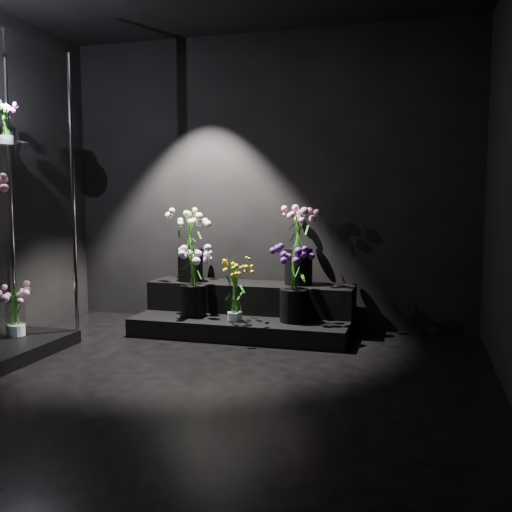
% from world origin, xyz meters
% --- Properties ---
extents(floor, '(4.00, 4.00, 0.00)m').
position_xyz_m(floor, '(0.00, 0.00, 0.00)').
color(floor, black).
rests_on(floor, ground).
extents(wall_back, '(4.00, 0.00, 4.00)m').
position_xyz_m(wall_back, '(0.00, 2.00, 1.40)').
color(wall_back, black).
rests_on(wall_back, floor).
extents(display_riser, '(1.95, 0.86, 0.43)m').
position_xyz_m(display_riser, '(-0.07, 1.61, 0.18)').
color(display_riser, black).
rests_on(display_riser, floor).
extents(bouquet_orange_bells, '(0.31, 0.31, 0.55)m').
position_xyz_m(bouquet_orange_bells, '(-0.09, 1.29, 0.44)').
color(bouquet_orange_bells, white).
rests_on(bouquet_orange_bells, display_riser).
extents(bouquet_lilac, '(0.48, 0.48, 0.65)m').
position_xyz_m(bouquet_lilac, '(-0.52, 1.38, 0.54)').
color(bouquet_lilac, black).
rests_on(bouquet_lilac, display_riser).
extents(bouquet_purple, '(0.39, 0.39, 0.67)m').
position_xyz_m(bouquet_purple, '(0.42, 1.39, 0.52)').
color(bouquet_purple, black).
rests_on(bouquet_purple, display_riser).
extents(bouquet_cream_roses, '(0.51, 0.51, 0.69)m').
position_xyz_m(bouquet_cream_roses, '(-0.67, 1.69, 0.83)').
color(bouquet_cream_roses, black).
rests_on(bouquet_cream_roses, display_riser).
extents(bouquet_pink_roses, '(0.41, 0.41, 0.71)m').
position_xyz_m(bouquet_pink_roses, '(0.38, 1.76, 0.83)').
color(bouquet_pink_roses, black).
rests_on(bouquet_pink_roses, display_riser).
extents(bouquet_case_magenta, '(0.24, 0.24, 0.34)m').
position_xyz_m(bouquet_case_magenta, '(-1.67, 0.42, 1.83)').
color(bouquet_case_magenta, white).
rests_on(bouquet_case_magenta, display_case).
extents(bouquet_case_base_pink, '(0.29, 0.29, 0.43)m').
position_xyz_m(bouquet_case_base_pink, '(-1.71, 0.48, 0.34)').
color(bouquet_case_base_pink, white).
rests_on(bouquet_case_base_pink, display_case).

